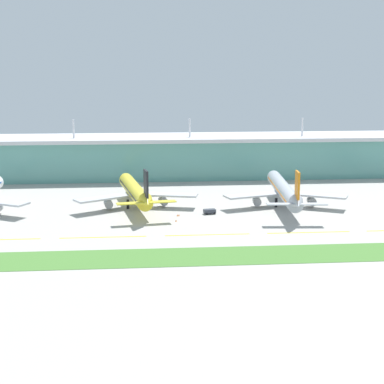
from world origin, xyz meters
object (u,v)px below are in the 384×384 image
at_px(airliner_far_middle, 284,190).
at_px(safety_cone_left_wingtip, 176,220).
at_px(airliner_near_middle, 135,191).
at_px(safety_cone_nose_front, 179,215).
at_px(safety_cone_right_wingtip, 177,215).
at_px(pushback_tug, 210,211).

bearing_deg(airliner_far_middle, safety_cone_left_wingtip, -154.72).
height_order(airliner_near_middle, safety_cone_nose_front, airliner_near_middle).
bearing_deg(safety_cone_nose_front, safety_cone_right_wingtip, 177.03).
distance_m(safety_cone_nose_front, safety_cone_right_wingtip, 0.56).
height_order(airliner_near_middle, airliner_far_middle, same).
bearing_deg(safety_cone_left_wingtip, safety_cone_right_wingtip, 82.75).
xyz_separation_m(pushback_tug, safety_cone_left_wingtip, (-13.25, -10.28, -0.75)).
relative_size(airliner_far_middle, pushback_tug, 14.08).
xyz_separation_m(pushback_tug, safety_cone_right_wingtip, (-12.23, -2.22, -0.75)).
height_order(airliner_near_middle, pushback_tug, airliner_near_middle).
relative_size(airliner_far_middle, safety_cone_right_wingtip, 96.66).
bearing_deg(safety_cone_left_wingtip, safety_cone_nose_front, 78.84).
bearing_deg(airliner_near_middle, airliner_far_middle, -2.83).
relative_size(safety_cone_left_wingtip, safety_cone_nose_front, 1.00).
xyz_separation_m(airliner_near_middle, safety_cone_nose_front, (16.06, -15.64, -6.09)).
xyz_separation_m(pushback_tug, safety_cone_nose_front, (-11.67, -2.24, -0.75)).
height_order(pushback_tug, safety_cone_right_wingtip, pushback_tug).
relative_size(airliner_near_middle, safety_cone_right_wingtip, 85.32).
xyz_separation_m(airliner_near_middle, safety_cone_right_wingtip, (15.50, -15.61, -6.09)).
bearing_deg(airliner_far_middle, safety_cone_nose_front, -163.27).
relative_size(pushback_tug, safety_cone_right_wingtip, 6.86).
relative_size(airliner_near_middle, airliner_far_middle, 0.88).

